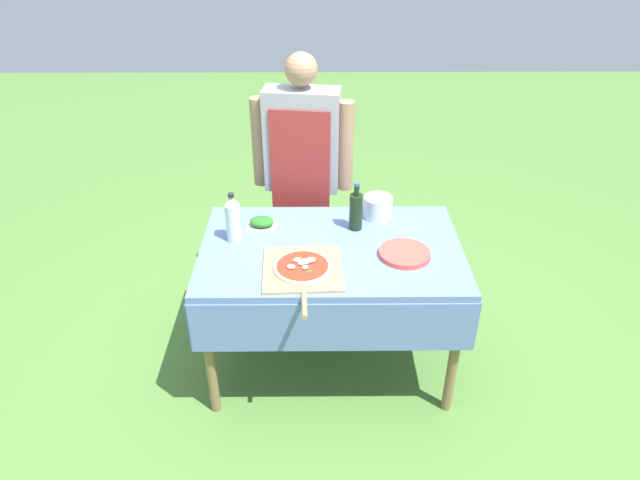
{
  "coord_description": "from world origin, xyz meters",
  "views": [
    {
      "loc": [
        -0.08,
        -2.45,
        2.36
      ],
      "look_at": [
        -0.06,
        0.0,
        0.83
      ],
      "focal_mm": 32.0,
      "sensor_mm": 36.0,
      "label": 1
    }
  ],
  "objects_px": {
    "person_cook": "(303,164)",
    "pizza_on_peel": "(303,269)",
    "herb_container": "(262,222)",
    "mixing_tub": "(378,207)",
    "plate_stack": "(404,254)",
    "water_bottle": "(233,218)",
    "prep_table": "(331,262)",
    "oil_bottle": "(356,211)"
  },
  "relations": [
    {
      "from": "pizza_on_peel",
      "to": "herb_container",
      "type": "bearing_deg",
      "value": 115.97
    },
    {
      "from": "oil_bottle",
      "to": "mixing_tub",
      "type": "height_order",
      "value": "oil_bottle"
    },
    {
      "from": "oil_bottle",
      "to": "prep_table",
      "type": "bearing_deg",
      "value": -126.55
    },
    {
      "from": "herb_container",
      "to": "water_bottle",
      "type": "bearing_deg",
      "value": -134.33
    },
    {
      "from": "mixing_tub",
      "to": "pizza_on_peel",
      "type": "bearing_deg",
      "value": -127.7
    },
    {
      "from": "oil_bottle",
      "to": "plate_stack",
      "type": "bearing_deg",
      "value": -49.63
    },
    {
      "from": "oil_bottle",
      "to": "mixing_tub",
      "type": "xyz_separation_m",
      "value": [
        0.13,
        0.13,
        -0.05
      ]
    },
    {
      "from": "person_cook",
      "to": "herb_container",
      "type": "bearing_deg",
      "value": 72.16
    },
    {
      "from": "pizza_on_peel",
      "to": "oil_bottle",
      "type": "relative_size",
      "value": 2.06
    },
    {
      "from": "person_cook",
      "to": "pizza_on_peel",
      "type": "bearing_deg",
      "value": 98.3
    },
    {
      "from": "water_bottle",
      "to": "oil_bottle",
      "type": "bearing_deg",
      "value": 9.96
    },
    {
      "from": "oil_bottle",
      "to": "mixing_tub",
      "type": "bearing_deg",
      "value": 44.7
    },
    {
      "from": "oil_bottle",
      "to": "water_bottle",
      "type": "distance_m",
      "value": 0.65
    },
    {
      "from": "oil_bottle",
      "to": "water_bottle",
      "type": "relative_size",
      "value": 1.0
    },
    {
      "from": "person_cook",
      "to": "plate_stack",
      "type": "height_order",
      "value": "person_cook"
    },
    {
      "from": "prep_table",
      "to": "herb_container",
      "type": "height_order",
      "value": "herb_container"
    },
    {
      "from": "person_cook",
      "to": "pizza_on_peel",
      "type": "height_order",
      "value": "person_cook"
    },
    {
      "from": "person_cook",
      "to": "mixing_tub",
      "type": "height_order",
      "value": "person_cook"
    },
    {
      "from": "water_bottle",
      "to": "plate_stack",
      "type": "bearing_deg",
      "value": -10.32
    },
    {
      "from": "plate_stack",
      "to": "mixing_tub",
      "type": "bearing_deg",
      "value": 103.84
    },
    {
      "from": "person_cook",
      "to": "herb_container",
      "type": "distance_m",
      "value": 0.52
    },
    {
      "from": "water_bottle",
      "to": "prep_table",
      "type": "bearing_deg",
      "value": -8.07
    },
    {
      "from": "pizza_on_peel",
      "to": "oil_bottle",
      "type": "xyz_separation_m",
      "value": [
        0.28,
        0.4,
        0.1
      ]
    },
    {
      "from": "oil_bottle",
      "to": "mixing_tub",
      "type": "distance_m",
      "value": 0.19
    },
    {
      "from": "prep_table",
      "to": "herb_container",
      "type": "relative_size",
      "value": 8.01
    },
    {
      "from": "oil_bottle",
      "to": "water_bottle",
      "type": "bearing_deg",
      "value": -170.04
    },
    {
      "from": "pizza_on_peel",
      "to": "herb_container",
      "type": "height_order",
      "value": "herb_container"
    },
    {
      "from": "mixing_tub",
      "to": "plate_stack",
      "type": "xyz_separation_m",
      "value": [
        0.1,
        -0.4,
        -0.05
      ]
    },
    {
      "from": "water_bottle",
      "to": "mixing_tub",
      "type": "distance_m",
      "value": 0.81
    },
    {
      "from": "prep_table",
      "to": "plate_stack",
      "type": "relative_size",
      "value": 5.19
    },
    {
      "from": "person_cook",
      "to": "mixing_tub",
      "type": "bearing_deg",
      "value": 147.86
    },
    {
      "from": "pizza_on_peel",
      "to": "mixing_tub",
      "type": "height_order",
      "value": "mixing_tub"
    },
    {
      "from": "water_bottle",
      "to": "plate_stack",
      "type": "height_order",
      "value": "water_bottle"
    },
    {
      "from": "person_cook",
      "to": "mixing_tub",
      "type": "xyz_separation_m",
      "value": [
        0.42,
        -0.35,
        -0.1
      ]
    },
    {
      "from": "pizza_on_peel",
      "to": "water_bottle",
      "type": "distance_m",
      "value": 0.47
    },
    {
      "from": "person_cook",
      "to": "herb_container",
      "type": "height_order",
      "value": "person_cook"
    },
    {
      "from": "pizza_on_peel",
      "to": "herb_container",
      "type": "distance_m",
      "value": 0.48
    },
    {
      "from": "prep_table",
      "to": "plate_stack",
      "type": "bearing_deg",
      "value": -13.36
    },
    {
      "from": "pizza_on_peel",
      "to": "herb_container",
      "type": "xyz_separation_m",
      "value": [
        -0.23,
        0.42,
        0.01
      ]
    },
    {
      "from": "pizza_on_peel",
      "to": "oil_bottle",
      "type": "height_order",
      "value": "oil_bottle"
    },
    {
      "from": "oil_bottle",
      "to": "plate_stack",
      "type": "distance_m",
      "value": 0.37
    },
    {
      "from": "water_bottle",
      "to": "herb_container",
      "type": "relative_size",
      "value": 1.6
    }
  ]
}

